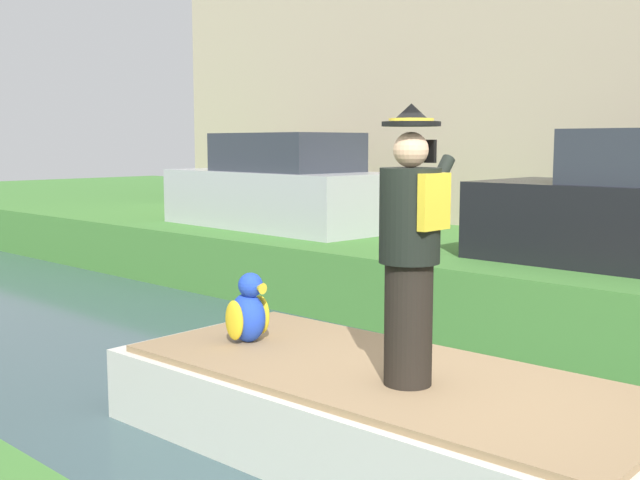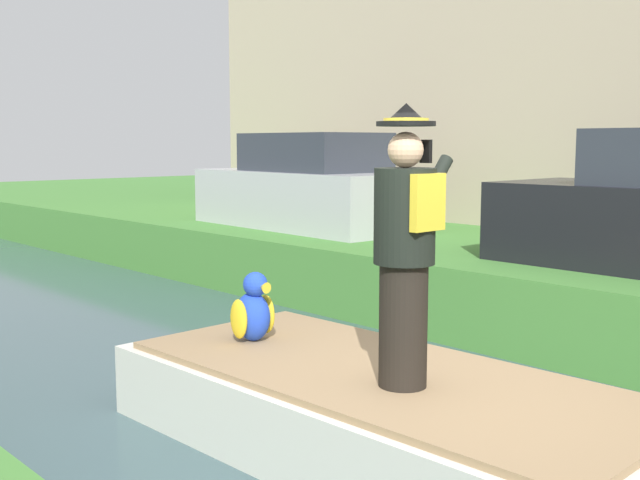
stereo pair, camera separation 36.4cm
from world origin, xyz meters
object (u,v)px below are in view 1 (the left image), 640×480
at_px(boat, 383,412).
at_px(parrot_plush, 248,312).
at_px(parked_car_silver, 280,188).
at_px(person_pirate, 411,247).

bearing_deg(boat, parrot_plush, 96.50).
bearing_deg(parrot_plush, parked_car_silver, 44.10).
xyz_separation_m(person_pirate, parrot_plush, (-0.01, 1.61, -0.68)).
bearing_deg(person_pirate, boat, 66.23).
distance_m(boat, person_pirate, 1.28).
relative_size(boat, parrot_plush, 7.47).
bearing_deg(parrot_plush, boat, -83.50).
relative_size(parrot_plush, parked_car_silver, 0.14).
relative_size(person_pirate, parked_car_silver, 0.45).
distance_m(person_pirate, parked_car_silver, 7.50).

